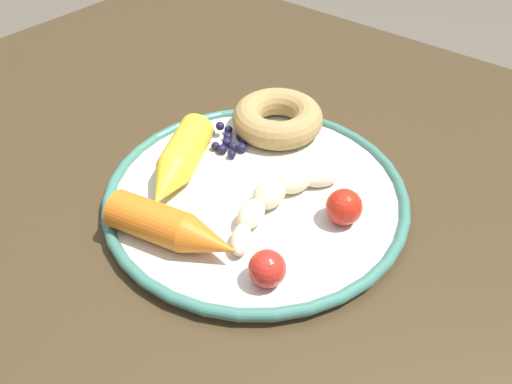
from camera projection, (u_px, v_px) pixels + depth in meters
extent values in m
cube|color=#40301C|center=(266.00, 194.00, 0.59)|extent=(1.18, 0.91, 0.03)
cube|color=#3A331E|center=(199.00, 133.00, 1.31)|extent=(0.05, 0.05, 0.70)
cylinder|color=silver|center=(256.00, 196.00, 0.56)|extent=(0.32, 0.32, 0.01)
torus|color=#3D7767|center=(256.00, 192.00, 0.55)|extent=(0.33, 0.33, 0.01)
ellipsoid|color=beige|center=(321.00, 178.00, 0.56)|extent=(0.04, 0.04, 0.02)
ellipsoid|color=beige|center=(293.00, 183.00, 0.54)|extent=(0.04, 0.05, 0.02)
ellipsoid|color=beige|center=(269.00, 194.00, 0.53)|extent=(0.03, 0.04, 0.03)
ellipsoid|color=beige|center=(251.00, 214.00, 0.51)|extent=(0.03, 0.04, 0.02)
ellipsoid|color=beige|center=(241.00, 239.00, 0.49)|extent=(0.04, 0.04, 0.02)
cylinder|color=orange|center=(150.00, 220.00, 0.49)|extent=(0.09, 0.06, 0.04)
cone|color=orange|center=(211.00, 242.00, 0.47)|extent=(0.06, 0.05, 0.04)
cylinder|color=yellow|center=(186.00, 148.00, 0.58)|extent=(0.07, 0.09, 0.04)
cone|color=yellow|center=(165.00, 187.00, 0.53)|extent=(0.06, 0.07, 0.04)
torus|color=#AB864D|center=(278.00, 118.00, 0.63)|extent=(0.13, 0.13, 0.04)
sphere|color=#191638|center=(244.00, 140.00, 0.62)|extent=(0.01, 0.01, 0.01)
sphere|color=#191638|center=(227.00, 142.00, 0.61)|extent=(0.01, 0.01, 0.01)
sphere|color=#191638|center=(228.00, 137.00, 0.62)|extent=(0.01, 0.01, 0.01)
sphere|color=#191638|center=(242.00, 148.00, 0.60)|extent=(0.01, 0.01, 0.01)
sphere|color=#191638|center=(233.00, 147.00, 0.61)|extent=(0.01, 0.01, 0.01)
sphere|color=#191638|center=(240.00, 137.00, 0.62)|extent=(0.01, 0.01, 0.01)
sphere|color=#191638|center=(233.00, 153.00, 0.60)|extent=(0.01, 0.01, 0.01)
sphere|color=#191638|center=(228.00, 130.00, 0.63)|extent=(0.01, 0.01, 0.01)
sphere|color=#191638|center=(225.00, 148.00, 0.60)|extent=(0.01, 0.01, 0.01)
sphere|color=#191638|center=(216.00, 146.00, 0.61)|extent=(0.01, 0.01, 0.01)
sphere|color=#191638|center=(219.00, 151.00, 0.60)|extent=(0.01, 0.01, 0.01)
sphere|color=#191638|center=(211.00, 133.00, 0.61)|extent=(0.01, 0.01, 0.01)
sphere|color=#191638|center=(220.00, 126.00, 0.62)|extent=(0.01, 0.01, 0.01)
sphere|color=red|center=(344.00, 207.00, 0.51)|extent=(0.04, 0.04, 0.04)
sphere|color=red|center=(267.00, 269.00, 0.45)|extent=(0.03, 0.03, 0.03)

